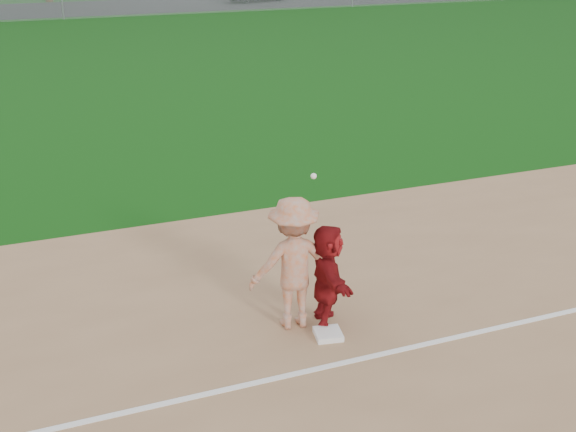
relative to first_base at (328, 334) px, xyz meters
name	(u,v)px	position (x,y,z in m)	size (l,w,h in m)	color
ground	(325,334)	(0.00, 0.11, -0.06)	(160.00, 160.00, 0.00)	#0F460D
foul_line	(349,361)	(0.00, -0.69, -0.04)	(60.00, 0.10, 0.01)	white
parking_asphalt	(56,9)	(0.00, 46.11, -0.06)	(120.00, 10.00, 0.01)	black
first_base	(328,334)	(0.00, 0.00, 0.00)	(0.38, 0.38, 0.09)	white
base_runner	(327,276)	(0.13, 0.35, 0.75)	(1.48, 0.47, 1.59)	maroon
first_base_play	(293,263)	(-0.34, 0.52, 0.96)	(1.38, 0.90, 2.35)	#A4A5A7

